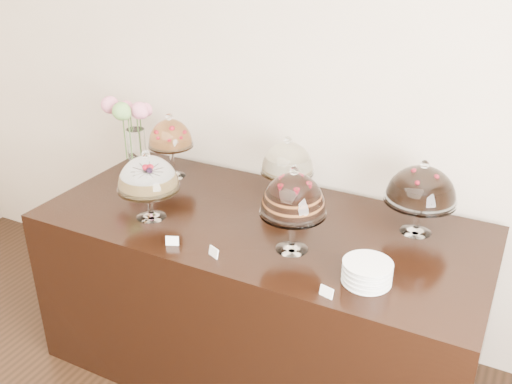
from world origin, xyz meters
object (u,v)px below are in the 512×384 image
at_px(display_counter, 260,296).
at_px(cake_stand_cheesecake, 287,160).
at_px(cake_stand_dark_choco, 422,187).
at_px(plate_stack, 367,273).
at_px(flower_vase, 130,123).
at_px(cake_stand_choco_layer, 293,197).
at_px(cake_stand_fruit_tart, 170,136).
at_px(cake_stand_sugar_sponge, 148,176).

distance_m(display_counter, cake_stand_cheesecake, 0.73).
xyz_separation_m(cake_stand_dark_choco, plate_stack, (-0.08, -0.52, -0.18)).
bearing_deg(plate_stack, flower_vase, 161.15).
distance_m(cake_stand_choco_layer, cake_stand_cheesecake, 0.53).
relative_size(display_counter, plate_stack, 11.11).
distance_m(cake_stand_dark_choco, flower_vase, 1.70).
bearing_deg(cake_stand_cheesecake, cake_stand_dark_choco, -4.48).
distance_m(cake_stand_choco_layer, plate_stack, 0.45).
xyz_separation_m(cake_stand_cheesecake, cake_stand_fruit_tart, (-0.70, -0.04, 0.03)).
xyz_separation_m(cake_stand_choco_layer, cake_stand_fruit_tart, (-0.94, 0.43, -0.02)).
distance_m(cake_stand_sugar_sponge, cake_stand_choco_layer, 0.75).
xyz_separation_m(cake_stand_sugar_sponge, plate_stack, (1.13, -0.06, -0.17)).
bearing_deg(display_counter, plate_stack, -23.60).
height_order(cake_stand_cheesecake, flower_vase, flower_vase).
relative_size(cake_stand_choco_layer, cake_stand_dark_choco, 1.10).
distance_m(display_counter, cake_stand_sugar_sponge, 0.87).
height_order(cake_stand_fruit_tart, plate_stack, cake_stand_fruit_tart).
bearing_deg(display_counter, cake_stand_fruit_tart, 159.75).
relative_size(cake_stand_fruit_tart, plate_stack, 1.89).
xyz_separation_m(cake_stand_fruit_tart, flower_vase, (-0.30, 0.02, 0.02)).
relative_size(display_counter, cake_stand_cheesecake, 6.38).
height_order(cake_stand_sugar_sponge, flower_vase, flower_vase).
bearing_deg(plate_stack, display_counter, 156.40).
xyz_separation_m(cake_stand_cheesecake, plate_stack, (0.62, -0.57, -0.16)).
bearing_deg(cake_stand_sugar_sponge, plate_stack, -3.14).
height_order(cake_stand_sugar_sponge, cake_stand_fruit_tart, cake_stand_fruit_tart).
xyz_separation_m(cake_stand_choco_layer, cake_stand_cheesecake, (-0.24, 0.47, -0.05)).
xyz_separation_m(cake_stand_choco_layer, flower_vase, (-1.24, 0.45, 0.00)).
bearing_deg(flower_vase, display_counter, -15.74).
height_order(flower_vase, plate_stack, flower_vase).
height_order(display_counter, cake_stand_cheesecake, cake_stand_cheesecake).
bearing_deg(cake_stand_cheesecake, plate_stack, -42.75).
bearing_deg(cake_stand_fruit_tart, cake_stand_dark_choco, -0.52).
relative_size(display_counter, cake_stand_fruit_tart, 5.87).
bearing_deg(cake_stand_choco_layer, cake_stand_fruit_tart, 155.60).
distance_m(cake_stand_cheesecake, cake_stand_fruit_tart, 0.71).
relative_size(cake_stand_choco_layer, cake_stand_fruit_tart, 1.08).
bearing_deg(cake_stand_choco_layer, flower_vase, 160.03).
distance_m(cake_stand_sugar_sponge, plate_stack, 1.14).
bearing_deg(flower_vase, cake_stand_cheesecake, 1.11).
bearing_deg(cake_stand_cheesecake, cake_stand_sugar_sponge, -134.98).
bearing_deg(plate_stack, cake_stand_cheesecake, 137.25).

